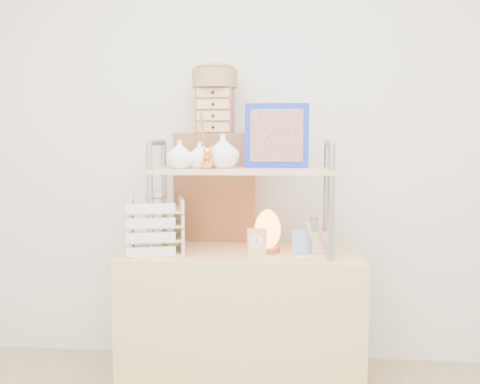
{
  "coord_description": "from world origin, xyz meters",
  "views": [
    {
      "loc": [
        0.21,
        -1.45,
        1.33
      ],
      "look_at": [
        -0.01,
        1.2,
        1.05
      ],
      "focal_mm": 40.0,
      "sensor_mm": 36.0,
      "label": 1
    }
  ],
  "objects_px": {
    "desk": "(242,324)",
    "letter_tray": "(156,229)",
    "salt_lamp": "(268,231)",
    "cabinet": "(216,250)"
  },
  "relations": [
    {
      "from": "desk",
      "to": "letter_tray",
      "type": "relative_size",
      "value": 3.88
    },
    {
      "from": "desk",
      "to": "cabinet",
      "type": "xyz_separation_m",
      "value": [
        -0.18,
        0.37,
        0.3
      ]
    },
    {
      "from": "desk",
      "to": "salt_lamp",
      "type": "bearing_deg",
      "value": 1.87
    },
    {
      "from": "letter_tray",
      "to": "cabinet",
      "type": "bearing_deg",
      "value": 60.83
    },
    {
      "from": "cabinet",
      "to": "letter_tray",
      "type": "relative_size",
      "value": 4.36
    },
    {
      "from": "desk",
      "to": "cabinet",
      "type": "height_order",
      "value": "cabinet"
    },
    {
      "from": "cabinet",
      "to": "letter_tray",
      "type": "distance_m",
      "value": 0.54
    },
    {
      "from": "letter_tray",
      "to": "salt_lamp",
      "type": "relative_size",
      "value": 1.43
    },
    {
      "from": "cabinet",
      "to": "salt_lamp",
      "type": "xyz_separation_m",
      "value": [
        0.31,
        -0.37,
        0.19
      ]
    },
    {
      "from": "cabinet",
      "to": "desk",
      "type": "bearing_deg",
      "value": -67.42
    }
  ]
}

